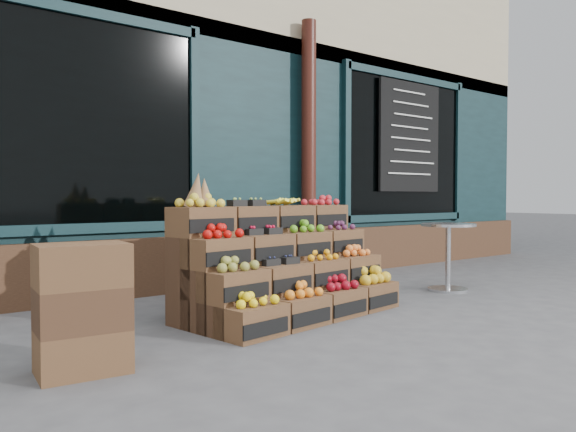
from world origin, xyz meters
TOP-DOWN VIEW (x-y plane):
  - ground at (0.00, 0.00)m, footprint 60.00×60.00m
  - shop_facade at (0.00, 5.11)m, footprint 12.00×6.24m
  - crate_display at (-0.36, 0.57)m, footprint 2.05×1.20m
  - spare_crates at (-2.28, -0.00)m, footprint 0.54×0.40m
  - bistro_table at (1.79, 0.41)m, footprint 0.58×0.58m
  - shopkeeper at (-1.86, 2.75)m, footprint 0.91×0.72m

SIDE VIEW (x-z plane):
  - ground at x=0.00m, z-range 0.00..0.00m
  - crate_display at x=-0.36m, z-range -0.23..0.98m
  - spare_crates at x=-2.28m, z-range 0.00..0.75m
  - bistro_table at x=1.79m, z-range 0.09..0.82m
  - shopkeeper at x=-1.86m, z-range 0.00..2.20m
  - shop_facade at x=0.00m, z-range 0.00..4.80m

